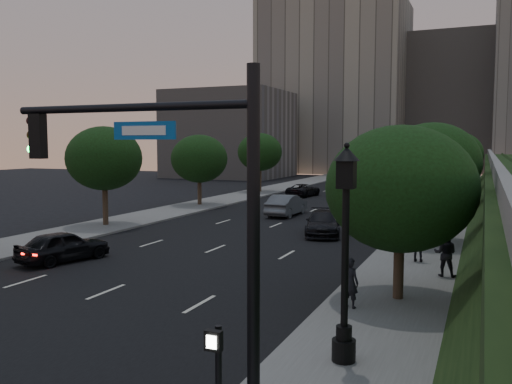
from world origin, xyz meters
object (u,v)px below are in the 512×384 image
at_px(traffic_signal_mast, 200,246).
at_px(sedan_far_right, 403,197).
at_px(pedestrian_b, 445,253).
at_px(sedan_near_left, 63,246).
at_px(street_lamp, 345,264).
at_px(pedestrian_c, 419,243).
at_px(pedestrian_a, 350,283).
at_px(sedan_mid_left, 287,205).
at_px(sedan_near_right, 323,223).
at_px(sedan_far_left, 303,190).

distance_m(traffic_signal_mast, sedan_far_right, 40.52).
bearing_deg(pedestrian_b, traffic_signal_mast, 78.73).
xyz_separation_m(sedan_near_left, sedan_far_right, (11.60, 29.56, 0.07)).
height_order(street_lamp, sedan_near_left, street_lamp).
bearing_deg(sedan_near_left, pedestrian_b, -153.11).
bearing_deg(pedestrian_c, traffic_signal_mast, 82.87).
distance_m(street_lamp, sedan_near_left, 16.64).
relative_size(traffic_signal_mast, pedestrian_a, 4.16).
bearing_deg(pedestrian_b, street_lamp, 82.93).
height_order(street_lamp, sedan_far_right, street_lamp).
xyz_separation_m(traffic_signal_mast, pedestrian_c, (2.24, 16.65, -2.66)).
bearing_deg(pedestrian_b, pedestrian_a, 67.95).
distance_m(street_lamp, sedan_far_right, 36.49).
bearing_deg(sedan_mid_left, traffic_signal_mast, 107.77).
bearing_deg(sedan_near_right, pedestrian_c, -58.76).
xyz_separation_m(pedestrian_a, pedestrian_b, (2.63, 5.70, 0.11)).
height_order(traffic_signal_mast, sedan_near_right, traffic_signal_mast).
bearing_deg(sedan_far_right, sedan_mid_left, -129.85).
distance_m(traffic_signal_mast, sedan_mid_left, 31.71).
height_order(street_lamp, pedestrian_c, street_lamp).
xyz_separation_m(street_lamp, pedestrian_c, (0.44, 12.54, -1.62)).
bearing_deg(pedestrian_b, sedan_near_left, 14.21).
relative_size(sedan_far_left, pedestrian_b, 2.51).
relative_size(street_lamp, pedestrian_b, 2.95).
bearing_deg(pedestrian_a, pedestrian_c, -82.65).
relative_size(pedestrian_a, pedestrian_c, 0.98).
bearing_deg(sedan_mid_left, pedestrian_c, 130.81).
height_order(street_lamp, sedan_near_right, street_lamp).
bearing_deg(sedan_near_left, sedan_far_left, -75.93).
distance_m(traffic_signal_mast, pedestrian_a, 9.01).
bearing_deg(street_lamp, sedan_mid_left, 112.56).
xyz_separation_m(sedan_mid_left, sedan_near_right, (5.01, -7.44, -0.10)).
bearing_deg(sedan_near_left, street_lamp, 171.43).
bearing_deg(sedan_near_right, traffic_signal_mast, -94.26).
distance_m(street_lamp, sedan_far_left, 43.53).
distance_m(sedan_far_right, pedestrian_b, 26.66).
bearing_deg(traffic_signal_mast, sedan_far_left, 105.48).
relative_size(traffic_signal_mast, sedan_near_left, 1.59).
height_order(sedan_near_left, sedan_far_right, sedan_far_right).
height_order(pedestrian_a, pedestrian_b, pedestrian_b).
relative_size(sedan_near_right, pedestrian_a, 2.98).
height_order(traffic_signal_mast, pedestrian_c, traffic_signal_mast).
bearing_deg(sedan_far_right, pedestrian_c, -84.43).
xyz_separation_m(traffic_signal_mast, street_lamp, (1.80, 4.11, -1.04)).
bearing_deg(pedestrian_a, sedan_near_left, 7.57).
bearing_deg(sedan_far_left, sedan_mid_left, 109.97).
height_order(traffic_signal_mast, sedan_mid_left, traffic_signal_mast).
relative_size(sedan_mid_left, sedan_far_left, 1.05).
xyz_separation_m(sedan_mid_left, sedan_far_left, (-3.45, 14.92, -0.16)).
xyz_separation_m(pedestrian_b, pedestrian_c, (-1.31, 2.40, -0.09)).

